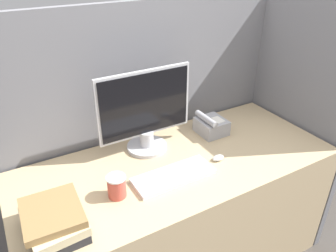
% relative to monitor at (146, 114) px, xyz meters
% --- Properties ---
extents(cubicle_panel_rear, '(2.08, 0.04, 1.51)m').
position_rel_monitor_xyz_m(cubicle_panel_rear, '(0.08, 0.19, -0.21)').
color(cubicle_panel_rear, slate).
rests_on(cubicle_panel_rear, ground_plane).
extents(cubicle_panel_right, '(0.04, 0.77, 1.51)m').
position_rel_monitor_xyz_m(cubicle_panel_right, '(0.96, -0.17, -0.21)').
color(cubicle_panel_right, slate).
rests_on(cubicle_panel_right, ground_plane).
extents(desk, '(1.68, 0.71, 0.76)m').
position_rel_monitor_xyz_m(desk, '(0.08, -0.20, -0.59)').
color(desk, tan).
rests_on(desk, ground_plane).
extents(monitor, '(0.52, 0.22, 0.45)m').
position_rel_monitor_xyz_m(monitor, '(0.00, 0.00, 0.00)').
color(monitor, '#B7B7BC').
rests_on(monitor, desk).
extents(keyboard, '(0.40, 0.15, 0.02)m').
position_rel_monitor_xyz_m(keyboard, '(-0.01, -0.30, -0.20)').
color(keyboard, silver).
rests_on(keyboard, desk).
extents(mouse, '(0.07, 0.04, 0.03)m').
position_rel_monitor_xyz_m(mouse, '(0.27, -0.29, -0.20)').
color(mouse, silver).
rests_on(mouse, desk).
extents(coffee_cup, '(0.09, 0.09, 0.11)m').
position_rel_monitor_xyz_m(coffee_cup, '(-0.29, -0.29, -0.16)').
color(coffee_cup, '#BF4C3F').
rests_on(coffee_cup, desk).
extents(book_stack, '(0.23, 0.28, 0.11)m').
position_rel_monitor_xyz_m(book_stack, '(-0.58, -0.36, -0.16)').
color(book_stack, '#262628').
rests_on(book_stack, desk).
extents(desk_telephone, '(0.16, 0.18, 0.12)m').
position_rel_monitor_xyz_m(desk_telephone, '(0.40, -0.04, -0.16)').
color(desk_telephone, '#99999E').
rests_on(desk_telephone, desk).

